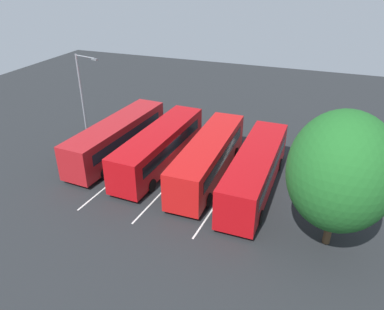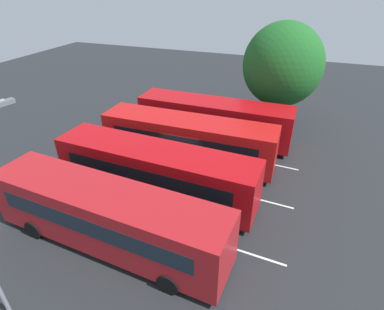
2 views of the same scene
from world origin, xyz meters
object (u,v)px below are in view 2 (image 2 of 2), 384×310
at_px(pedestrian, 67,154).
at_px(bus_far_left, 214,119).
at_px(bus_center_left, 188,139).
at_px(depot_tree, 283,65).
at_px(bus_far_right, 107,216).
at_px(bus_center_right, 155,171).

bearing_deg(pedestrian, bus_far_left, 65.95).
relative_size(bus_center_left, depot_tree, 1.41).
relative_size(bus_center_left, bus_far_right, 0.99).
xyz_separation_m(bus_far_left, pedestrian, (7.84, 7.09, -0.70)).
relative_size(bus_far_right, pedestrian, 6.89).
height_order(bus_center_right, depot_tree, depot_tree).
relative_size(bus_center_left, bus_center_right, 0.99).
xyz_separation_m(bus_far_left, bus_center_left, (0.68, 3.70, 0.00)).
bearing_deg(depot_tree, pedestrian, 45.88).
relative_size(pedestrian, depot_tree, 0.21).
distance_m(bus_center_right, depot_tree, 14.37).
distance_m(pedestrian, depot_tree, 17.53).
height_order(bus_far_left, pedestrian, bus_far_left).
bearing_deg(bus_center_left, bus_far_right, 84.79).
xyz_separation_m(pedestrian, depot_tree, (-11.91, -12.28, 3.84)).
bearing_deg(pedestrian, depot_tree, 69.68).
relative_size(bus_far_right, depot_tree, 1.42).
relative_size(bus_center_left, pedestrian, 6.81).
bearing_deg(pedestrian, bus_center_left, 49.16).
bearing_deg(bus_center_right, bus_far_left, -94.57).
xyz_separation_m(bus_center_left, bus_center_right, (0.35, 4.18, 0.00)).
xyz_separation_m(bus_far_left, depot_tree, (-4.07, -5.18, 3.14)).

